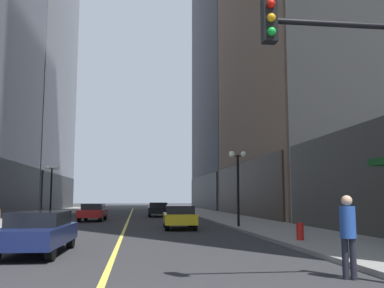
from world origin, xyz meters
The scene contains 14 objects.
ground_plane centered at (0.00, 35.00, 0.00)m, with size 200.00×200.00×0.00m, color #2D2D30.
sidewalk_left centered at (-8.25, 35.00, 0.07)m, with size 4.50×78.00×0.15m, color gray.
sidewalk_right centered at (8.25, 35.00, 0.07)m, with size 4.50×78.00×0.15m, color gray.
lane_centre_stripe centered at (0.00, 35.00, 0.00)m, with size 0.16×70.00×0.01m, color #E5D64C.
building_right_far centered at (16.57, 60.00, 27.59)m, with size 12.33×26.00×55.36m.
car_navy centered at (-2.39, 9.35, 0.72)m, with size 1.85×4.56×1.32m.
car_yellow centered at (3.07, 19.64, 0.72)m, with size 1.86×4.17×1.32m.
car_red centered at (-2.66, 29.05, 0.72)m, with size 1.93×4.44×1.32m.
car_black centered at (2.64, 36.20, 0.72)m, with size 1.92×4.77×1.32m.
pedestrian_in_blue_hoodie centered at (5.27, 4.11, 1.06)m, with size 0.46×0.46×1.81m.
traffic_light_near_right centered at (5.35, 2.85, 3.74)m, with size 3.43×0.35×5.65m.
street_lamp_left_far centered at (-6.40, 32.01, 3.26)m, with size 1.06×0.36×4.43m.
street_lamp_right_mid centered at (6.40, 19.26, 3.26)m, with size 1.06×0.36×4.43m.
fire_hydrant_right centered at (6.90, 11.18, 0.40)m, with size 0.28×0.28×0.80m, color red.
Camera 1 is at (0.69, -4.97, 1.75)m, focal length 40.36 mm.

